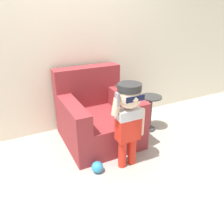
% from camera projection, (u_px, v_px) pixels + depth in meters
% --- Properties ---
extents(ground_plane, '(10.00, 10.00, 0.00)m').
position_uv_depth(ground_plane, '(92.00, 144.00, 3.01)').
color(ground_plane, '#ADA89E').
extents(wall_back, '(10.00, 0.05, 2.60)m').
position_uv_depth(wall_back, '(70.00, 41.00, 3.00)').
color(wall_back, beige).
rests_on(wall_back, ground_plane).
extents(armchair, '(0.95, 1.02, 0.97)m').
position_uv_depth(armchair, '(97.00, 116.00, 3.04)').
color(armchair, maroon).
rests_on(armchair, ground_plane).
extents(person_child, '(0.41, 0.31, 1.01)m').
position_uv_depth(person_child, '(129.00, 114.00, 2.35)').
color(person_child, red).
rests_on(person_child, ground_plane).
extents(side_table, '(0.32, 0.32, 0.55)m').
position_uv_depth(side_table, '(150.00, 110.00, 3.26)').
color(side_table, '#333333').
rests_on(side_table, ground_plane).
extents(toy_ball, '(0.13, 0.13, 0.13)m').
position_uv_depth(toy_ball, '(97.00, 167.00, 2.48)').
color(toy_ball, '#3399D1').
rests_on(toy_ball, ground_plane).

